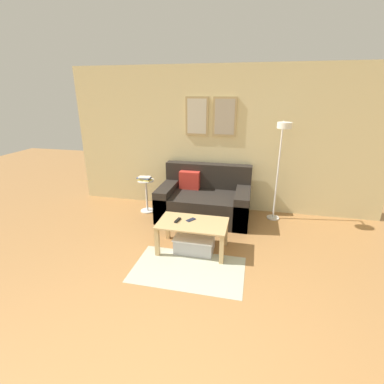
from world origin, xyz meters
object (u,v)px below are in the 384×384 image
object	(u,v)px
storage_bin	(195,244)
remote_control	(178,220)
coffee_table	(193,228)
cell_phone	(191,220)
side_table	(147,193)
floor_lamp	(281,150)
book_stack	(145,178)
couch	(204,200)

from	to	relation	value
storage_bin	remote_control	bearing A→B (deg)	173.95
coffee_table	cell_phone	bearing A→B (deg)	120.07
side_table	floor_lamp	bearing A→B (deg)	0.84
floor_lamp	cell_phone	world-z (taller)	floor_lamp
book_stack	remote_control	distance (m)	1.46
storage_bin	floor_lamp	size ratio (longest dim) A/B	0.33
side_table	coffee_table	bearing A→B (deg)	-45.36
remote_control	storage_bin	bearing A→B (deg)	3.29
coffee_table	book_stack	size ratio (longest dim) A/B	3.56
floor_lamp	remote_control	distance (m)	1.98
cell_phone	couch	bearing A→B (deg)	124.03
coffee_table	cell_phone	distance (m)	0.11
coffee_table	storage_bin	world-z (taller)	coffee_table
floor_lamp	side_table	world-z (taller)	floor_lamp
floor_lamp	side_table	size ratio (longest dim) A/B	2.77
couch	book_stack	xyz separation A→B (m)	(-1.09, -0.04, 0.34)
floor_lamp	book_stack	xyz separation A→B (m)	(-2.29, -0.06, -0.61)
couch	remote_control	xyz separation A→B (m)	(-0.17, -1.15, 0.14)
side_table	remote_control	world-z (taller)	side_table
remote_control	cell_phone	xyz separation A→B (m)	(0.17, 0.07, -0.01)
book_stack	remote_control	bearing A→B (deg)	-50.35
coffee_table	side_table	distance (m)	1.60
floor_lamp	book_stack	bearing A→B (deg)	-178.57
side_table	storage_bin	bearing A→B (deg)	-45.12
book_stack	storage_bin	bearing A→B (deg)	-44.25
book_stack	cell_phone	world-z (taller)	book_stack
coffee_table	book_stack	xyz separation A→B (m)	(-1.14, 1.11, 0.29)
floor_lamp	cell_phone	bearing A→B (deg)	-137.34
storage_bin	side_table	world-z (taller)	side_table
side_table	couch	bearing A→B (deg)	0.77
side_table	cell_phone	xyz separation A→B (m)	(1.09, -1.07, 0.07)
floor_lamp	book_stack	world-z (taller)	floor_lamp
storage_bin	side_table	size ratio (longest dim) A/B	0.91
cell_phone	storage_bin	bearing A→B (deg)	-17.94
couch	storage_bin	bearing A→B (deg)	-86.17
couch	side_table	bearing A→B (deg)	-179.23
coffee_table	book_stack	bearing A→B (deg)	135.54
book_stack	cell_phone	size ratio (longest dim) A/B	1.90
couch	cell_phone	world-z (taller)	couch
coffee_table	book_stack	distance (m)	1.62
coffee_table	remote_control	distance (m)	0.23
storage_bin	remote_control	world-z (taller)	remote_control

